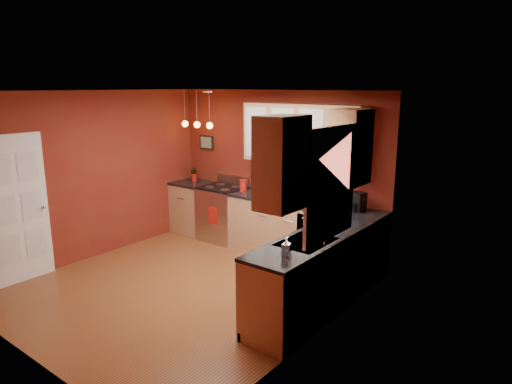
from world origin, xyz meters
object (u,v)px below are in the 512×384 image
Objects in this scene: red_canister at (243,186)px; coffee_maker at (358,203)px; gas_range at (223,213)px; sink at (307,243)px; soap_pump at (287,247)px.

red_canister is 0.73× the size of coffee_maker.
coffee_maker is (2.05, 0.04, 0.02)m from red_canister.
red_canister is at bearing -1.83° from gas_range.
sink is (2.62, -1.50, 0.43)m from gas_range.
coffee_maker is (-0.11, 1.53, 0.15)m from sink.
sink reaches higher than soap_pump.
red_canister reaches higher than gas_range.
gas_range is 1.59× the size of sink.
coffee_maker reaches higher than gas_range.
sink is at bearing 97.31° from soap_pump.
coffee_maker is 2.05m from soap_pump.
red_canister reaches higher than soap_pump.
soap_pump is (2.22, -2.00, -0.00)m from red_canister.
sink is 3.49× the size of red_canister.
gas_range is 2.58m from coffee_maker.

